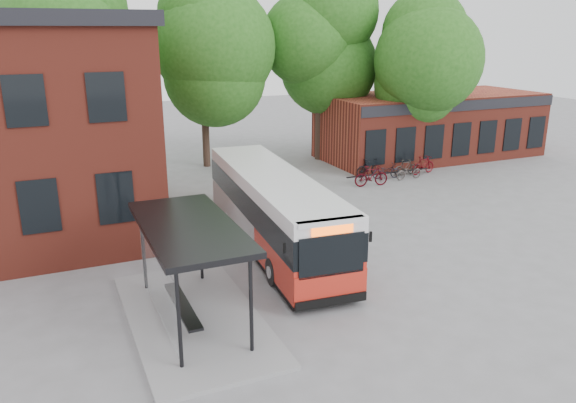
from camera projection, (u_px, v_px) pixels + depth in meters
name	position (u px, v px, depth m)	size (l,w,h in m)	color
ground	(319.00, 279.00, 18.57)	(100.00, 100.00, 0.00)	slate
shop_row	(430.00, 125.00, 35.99)	(14.00, 6.20, 4.00)	maroon
bus_shelter	(191.00, 273.00, 15.53)	(3.60, 7.00, 2.90)	black
bike_rail	(388.00, 176.00, 30.82)	(5.20, 0.10, 0.38)	black
tree_0	(75.00, 78.00, 28.64)	(7.92, 7.92, 11.00)	#205316
tree_1	(203.00, 78.00, 32.29)	(7.92, 7.92, 10.40)	#205316
tree_2	(320.00, 70.00, 34.02)	(7.92, 7.92, 11.00)	#205316
tree_3	(427.00, 88.00, 32.70)	(7.04, 7.04, 9.28)	#205316
city_bus	(273.00, 211.00, 20.91)	(2.36, 11.09, 2.82)	red
bicycle_1	(371.00, 176.00, 29.32)	(0.52, 1.86, 1.12)	#38060D
bicycle_3	(369.00, 167.00, 31.29)	(0.48, 1.71, 1.03)	black
bicycle_4	(386.00, 171.00, 30.89)	(0.56, 1.61, 0.84)	black
bicycle_5	(405.00, 167.00, 31.60)	(0.42, 1.50, 0.90)	#33302C
bicycle_6	(409.00, 172.00, 30.72)	(0.57, 1.63, 0.86)	#453E3B
bicycle_7	(423.00, 165.00, 31.83)	(0.49, 1.73, 1.04)	#51060D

